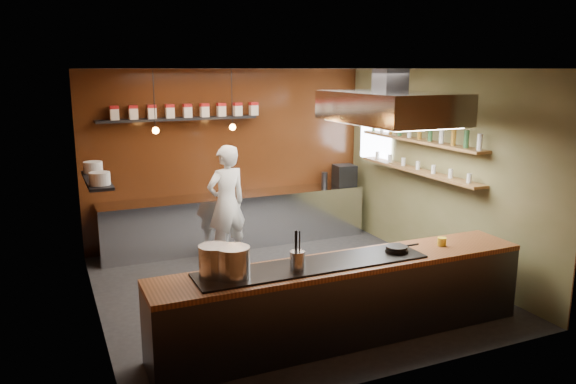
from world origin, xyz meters
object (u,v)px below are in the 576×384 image
extractor_hood (389,107)px  chef (227,203)px  espresso_machine (344,175)px  stockpot_large (215,261)px  stockpot_small (233,262)px

extractor_hood → chef: extractor_hood is taller
espresso_machine → chef: (-2.48, -0.64, -0.16)m
stockpot_large → extractor_hood: bearing=21.7°
chef → stockpot_large: bearing=56.4°
stockpot_large → chef: chef is taller
extractor_hood → stockpot_small: bearing=-154.8°
stockpot_small → stockpot_large: bearing=140.8°
chef → espresso_machine: bearing=-179.3°
stockpot_large → chef: bearing=70.3°
stockpot_large → espresso_machine: size_ratio=0.89×
espresso_machine → extractor_hood: bearing=-102.4°
extractor_hood → chef: 3.00m
stockpot_large → espresso_machine: bearing=45.8°
stockpot_small → espresso_machine: bearing=48.0°
stockpot_large → chef: (1.08, 3.02, -0.17)m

